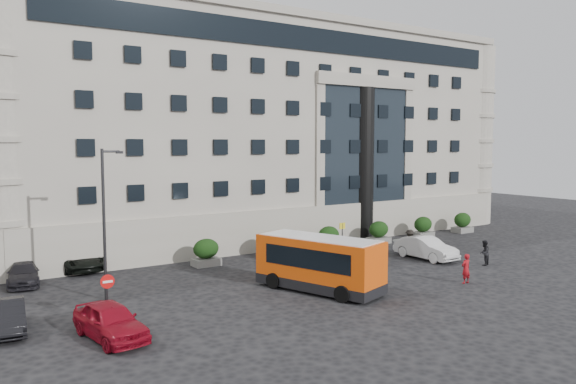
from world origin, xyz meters
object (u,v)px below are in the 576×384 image
street_lamp (105,218)px  parked_car_d (78,257)px  hedge_e (423,227)px  bus_stop_sign (342,234)px  hedge_d (379,232)px  pedestrian_c (410,243)px  hedge_b (272,245)px  pedestrian_a (466,269)px  hedge_f (462,222)px  red_truck (38,234)px  parked_car_c (23,274)px  pedestrian_b (484,253)px  parked_car_b (7,316)px  hedge_a (206,252)px  hedge_c (329,238)px  minibus (319,261)px  no_entry_sign (108,289)px  parked_car_a (110,321)px  white_taxi (426,248)px

street_lamp → parked_car_d: size_ratio=1.44×
hedge_e → bus_stop_sign: bearing=-166.1°
hedge_d → pedestrian_c: (-1.54, -5.06, 0.04)m
hedge_b → pedestrian_a: size_ratio=1.04×
hedge_f → red_truck: bearing=163.9°
street_lamp → hedge_d: bearing=11.5°
red_truck → parked_car_c: (-2.22, -8.81, -0.97)m
pedestrian_a → pedestrian_b: pedestrian_a is taller
red_truck → parked_car_b: 18.02m
hedge_b → bus_stop_sign: bearing=-33.1°
hedge_a → street_lamp: bearing=-148.8°
hedge_b → parked_car_b: bearing=-157.8°
parked_car_c → pedestrian_a: size_ratio=2.44×
hedge_b → pedestrian_b: size_ratio=1.08×
hedge_e → parked_car_b: 34.61m
hedge_c → hedge_b: bearing=180.0°
hedge_a → bus_stop_sign: (9.50, -2.80, 0.80)m
hedge_d → red_truck: red_truck is taller
minibus → pedestrian_c: size_ratio=3.99×
no_entry_sign → hedge_b: bearing=31.9°
hedge_f → parked_car_b: bearing=-169.2°
hedge_d → street_lamp: size_ratio=0.23×
minibus → pedestrian_b: 13.35m
hedge_c → parked_car_b: 24.55m
hedge_d → parked_car_d: 23.40m
pedestrian_b → hedge_a: bearing=-51.5°
hedge_c → street_lamp: street_lamp is taller
hedge_a → hedge_d: size_ratio=1.00×
parked_car_a → parked_car_b: bearing=127.7°
no_entry_sign → minibus: (11.59, -0.54, 0.02)m
parked_car_d → pedestrian_b: pedestrian_b is taller
hedge_d → parked_car_d: bearing=170.8°
hedge_c → no_entry_sign: no_entry_sign is taller
hedge_b → hedge_e: same height
hedge_c → parked_car_b: (-23.40, -7.42, -0.25)m
minibus → bus_stop_sign: bearing=24.6°
hedge_b → parked_car_c: 16.38m
parked_car_c → white_taxi: size_ratio=0.88×
no_entry_sign → minibus: bearing=-2.6°
hedge_c → red_truck: 21.79m
parked_car_c → parked_car_a: bearing=-73.2°
hedge_c → parked_car_d: hedge_c is taller
hedge_c → bus_stop_sign: 3.05m
hedge_d → parked_car_a: (-25.05, -10.83, -0.15)m
hedge_b → red_truck: (-14.10, 10.10, 0.66)m
hedge_b → parked_car_a: size_ratio=0.40×
hedge_a → hedge_c: size_ratio=1.00×
hedge_b → street_lamp: size_ratio=0.23×
hedge_d → parked_car_b: 29.55m
bus_stop_sign → parked_car_b: bearing=-168.4°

